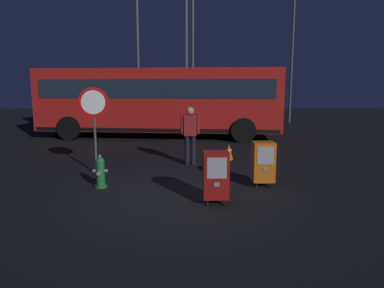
{
  "coord_description": "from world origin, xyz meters",
  "views": [
    {
      "loc": [
        0.2,
        -6.99,
        2.23
      ],
      "look_at": [
        0.3,
        1.2,
        0.9
      ],
      "focal_mm": 32.92,
      "sensor_mm": 36.0,
      "label": 1
    }
  ],
  "objects_px": {
    "traffic_cone": "(229,152)",
    "street_light_near_right": "(193,51)",
    "bus_near": "(159,99)",
    "newspaper_box_primary": "(216,175)",
    "bus_far": "(132,96)",
    "street_light_far_right": "(186,37)",
    "fire_hydrant": "(100,172)",
    "stop_sign": "(94,112)",
    "pedestrian": "(190,132)",
    "street_light_near_left": "(293,45)",
    "newspaper_box_secondary": "(263,162)",
    "street_light_far_left": "(138,40)"
  },
  "relations": [
    {
      "from": "fire_hydrant",
      "to": "street_light_near_right",
      "type": "xyz_separation_m",
      "value": [
        2.23,
        11.61,
        3.78
      ]
    },
    {
      "from": "newspaper_box_primary",
      "to": "street_light_near_left",
      "type": "height_order",
      "value": "street_light_near_left"
    },
    {
      "from": "traffic_cone",
      "to": "street_light_near_right",
      "type": "height_order",
      "value": "street_light_near_right"
    },
    {
      "from": "street_light_near_left",
      "to": "fire_hydrant",
      "type": "bearing_deg",
      "value": -120.12
    },
    {
      "from": "stop_sign",
      "to": "pedestrian",
      "type": "xyz_separation_m",
      "value": [
        2.46,
        1.04,
        -0.65
      ]
    },
    {
      "from": "stop_sign",
      "to": "newspaper_box_secondary",
      "type": "bearing_deg",
      "value": -17.04
    },
    {
      "from": "street_light_near_left",
      "to": "street_light_far_right",
      "type": "relative_size",
      "value": 1.07
    },
    {
      "from": "bus_near",
      "to": "fire_hydrant",
      "type": "bearing_deg",
      "value": -88.64
    },
    {
      "from": "newspaper_box_primary",
      "to": "bus_near",
      "type": "bearing_deg",
      "value": 101.0
    },
    {
      "from": "street_light_far_left",
      "to": "street_light_far_right",
      "type": "relative_size",
      "value": 1.02
    },
    {
      "from": "newspaper_box_secondary",
      "to": "bus_far",
      "type": "bearing_deg",
      "value": 110.94
    },
    {
      "from": "bus_far",
      "to": "street_light_far_left",
      "type": "height_order",
      "value": "street_light_far_left"
    },
    {
      "from": "pedestrian",
      "to": "street_light_near_right",
      "type": "height_order",
      "value": "street_light_near_right"
    },
    {
      "from": "fire_hydrant",
      "to": "newspaper_box_primary",
      "type": "height_order",
      "value": "newspaper_box_primary"
    },
    {
      "from": "stop_sign",
      "to": "bus_far",
      "type": "relative_size",
      "value": 0.21
    },
    {
      "from": "street_light_near_left",
      "to": "bus_near",
      "type": "bearing_deg",
      "value": -140.27
    },
    {
      "from": "fire_hydrant",
      "to": "street_light_far_left",
      "type": "height_order",
      "value": "street_light_far_left"
    },
    {
      "from": "street_light_near_right",
      "to": "traffic_cone",
      "type": "bearing_deg",
      "value": -83.64
    },
    {
      "from": "newspaper_box_primary",
      "to": "street_light_far_right",
      "type": "height_order",
      "value": "street_light_far_right"
    },
    {
      "from": "newspaper_box_secondary",
      "to": "street_light_near_right",
      "type": "bearing_deg",
      "value": 97.01
    },
    {
      "from": "stop_sign",
      "to": "pedestrian",
      "type": "height_order",
      "value": "stop_sign"
    },
    {
      "from": "newspaper_box_primary",
      "to": "bus_near",
      "type": "height_order",
      "value": "bus_near"
    },
    {
      "from": "bus_near",
      "to": "street_light_near_left",
      "type": "bearing_deg",
      "value": 46.06
    },
    {
      "from": "pedestrian",
      "to": "fire_hydrant",
      "type": "bearing_deg",
      "value": -130.98
    },
    {
      "from": "newspaper_box_primary",
      "to": "traffic_cone",
      "type": "distance_m",
      "value": 4.08
    },
    {
      "from": "newspaper_box_secondary",
      "to": "stop_sign",
      "type": "distance_m",
      "value": 4.4
    },
    {
      "from": "traffic_cone",
      "to": "bus_far",
      "type": "xyz_separation_m",
      "value": [
        -4.46,
        10.0,
        1.45
      ]
    },
    {
      "from": "pedestrian",
      "to": "street_light_near_left",
      "type": "height_order",
      "value": "street_light_near_left"
    },
    {
      "from": "street_light_far_left",
      "to": "pedestrian",
      "type": "bearing_deg",
      "value": -72.97
    },
    {
      "from": "newspaper_box_primary",
      "to": "pedestrian",
      "type": "xyz_separation_m",
      "value": [
        -0.47,
        3.47,
        0.38
      ]
    },
    {
      "from": "newspaper_box_primary",
      "to": "stop_sign",
      "type": "xyz_separation_m",
      "value": [
        -2.92,
        2.43,
        1.03
      ]
    },
    {
      "from": "bus_near",
      "to": "newspaper_box_primary",
      "type": "bearing_deg",
      "value": -72.67
    },
    {
      "from": "newspaper_box_secondary",
      "to": "pedestrian",
      "type": "relative_size",
      "value": 0.61
    },
    {
      "from": "street_light_near_right",
      "to": "bus_near",
      "type": "bearing_deg",
      "value": -113.44
    },
    {
      "from": "newspaper_box_secondary",
      "to": "street_light_near_right",
      "type": "distance_m",
      "value": 12.18
    },
    {
      "from": "bus_near",
      "to": "newspaper_box_secondary",
      "type": "bearing_deg",
      "value": -63.48
    },
    {
      "from": "pedestrian",
      "to": "bus_near",
      "type": "relative_size",
      "value": 0.16
    },
    {
      "from": "pedestrian",
      "to": "newspaper_box_secondary",
      "type": "bearing_deg",
      "value": -54.56
    },
    {
      "from": "newspaper_box_primary",
      "to": "bus_far",
      "type": "xyz_separation_m",
      "value": [
        -3.74,
        14.0,
        1.14
      ]
    },
    {
      "from": "street_light_far_right",
      "to": "fire_hydrant",
      "type": "bearing_deg",
      "value": -102.2
    },
    {
      "from": "street_light_near_left",
      "to": "street_light_far_left",
      "type": "distance_m",
      "value": 9.68
    },
    {
      "from": "street_light_far_left",
      "to": "street_light_near_left",
      "type": "bearing_deg",
      "value": 21.99
    },
    {
      "from": "bus_far",
      "to": "newspaper_box_primary",
      "type": "bearing_deg",
      "value": -66.56
    },
    {
      "from": "pedestrian",
      "to": "bus_far",
      "type": "height_order",
      "value": "bus_far"
    },
    {
      "from": "bus_near",
      "to": "street_light_near_left",
      "type": "relative_size",
      "value": 1.28
    },
    {
      "from": "bus_far",
      "to": "street_light_far_right",
      "type": "height_order",
      "value": "street_light_far_right"
    },
    {
      "from": "pedestrian",
      "to": "stop_sign",
      "type": "bearing_deg",
      "value": -157.14
    },
    {
      "from": "newspaper_box_secondary",
      "to": "stop_sign",
      "type": "relative_size",
      "value": 0.46
    },
    {
      "from": "newspaper_box_primary",
      "to": "pedestrian",
      "type": "distance_m",
      "value": 3.52
    },
    {
      "from": "stop_sign",
      "to": "pedestrian",
      "type": "relative_size",
      "value": 1.34
    }
  ]
}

